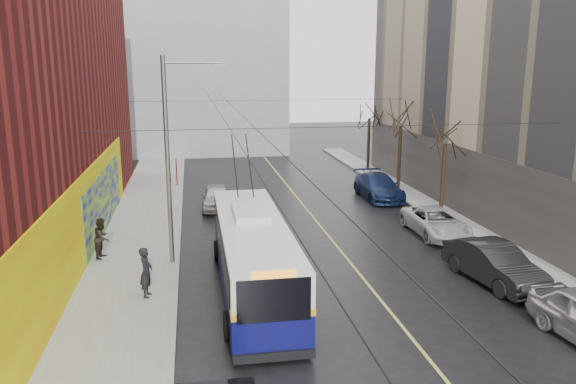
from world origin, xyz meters
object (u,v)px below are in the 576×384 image
parked_car_b (494,264)px  pedestrian_a (146,272)px  tree_near (446,130)px  parked_car_c (436,222)px  trolleybus (253,254)px  following_car (216,197)px  pedestrian_b (102,238)px  tree_mid (401,115)px  parked_car_d (378,186)px  tree_far (370,109)px  streetlight_pole (171,156)px

parked_car_b → pedestrian_a: pedestrian_a is taller
tree_near → parked_car_c: tree_near is taller
trolleybus → parked_car_c: bearing=30.1°
parked_car_b → pedestrian_a: 13.68m
parked_car_c → following_car: size_ratio=1.15×
pedestrian_b → parked_car_c: bearing=-73.0°
parked_car_b → following_car: (-10.45, 14.02, -0.08)m
tree_mid → parked_car_d: size_ratio=1.22×
tree_far → pedestrian_b: 26.62m
parked_car_c → pedestrian_a: 15.32m
parked_car_b → pedestrian_b: size_ratio=2.69×
tree_near → parked_car_d: 6.65m
parked_car_c → pedestrian_b: 16.42m
tree_near → pedestrian_a: bearing=-149.2°
streetlight_pole → pedestrian_a: 5.29m
tree_near → tree_far: 14.00m
trolleybus → parked_car_b: (9.65, -0.74, -0.71)m
tree_mid → pedestrian_a: tree_mid is taller
trolleybus → tree_mid: bearing=53.8°
pedestrian_b → streetlight_pole: bearing=-97.0°
tree_far → pedestrian_b: bearing=-134.3°
parked_car_c → streetlight_pole: bearing=-169.8°
tree_far → parked_car_d: 10.56m
streetlight_pole → parked_car_b: 13.96m
parked_car_d → pedestrian_a: bearing=-134.3°
parked_car_d → following_car: 10.68m
tree_far → pedestrian_a: (-16.12, -23.61, -4.04)m
tree_mid → tree_near: bearing=-90.0°
parked_car_b → parked_car_d: 14.87m
parked_car_d → tree_mid: bearing=45.9°
parked_car_d → following_car: (-10.64, -0.85, -0.06)m
pedestrian_a → tree_near: bearing=-51.6°
trolleybus → tree_near: bearing=38.2°
streetlight_pole → following_car: streetlight_pole is taller
tree_near → tree_far: bearing=90.0°
pedestrian_a → tree_far: bearing=-26.7°
tree_near → parked_car_b: bearing=-103.5°
trolleybus → pedestrian_a: (-4.01, -0.13, -0.41)m
parked_car_d → pedestrian_a: pedestrian_a is taller
parked_car_c → following_car: following_car is taller
tree_far → streetlight_pole: bearing=-127.1°
streetlight_pole → tree_far: (15.14, 20.00, 0.30)m
streetlight_pole → following_car: (2.23, 9.80, -4.12)m
tree_near → parked_car_c: bearing=-118.7°
parked_car_b → tree_near: bearing=68.0°
tree_far → following_car: 17.03m
streetlight_pole → following_car: 10.86m
parked_car_b → trolleybus: bearing=167.1°
tree_mid → trolleybus: tree_mid is taller
trolleybus → parked_car_c: size_ratio=2.33×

